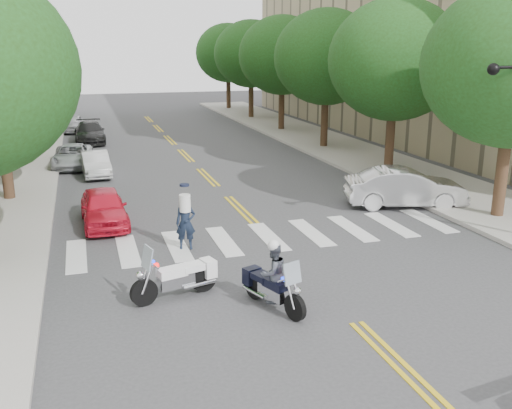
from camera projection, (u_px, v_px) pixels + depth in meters
name	position (u px, v px, depth m)	size (l,w,h in m)	color
ground	(356.00, 323.00, 13.22)	(140.00, 140.00, 0.00)	#38383A
sidewalk_left	(12.00, 164.00, 30.77)	(5.00, 60.00, 0.15)	#9E9991
sidewalk_right	(334.00, 146.00, 36.15)	(5.00, 60.00, 0.15)	#9E9991
tree_l_2	(14.00, 59.00, 29.50)	(6.40, 6.40, 8.45)	#382316
tree_l_3	(26.00, 57.00, 36.86)	(6.40, 6.40, 8.45)	#382316
tree_l_4	(34.00, 55.00, 44.23)	(6.40, 6.40, 8.45)	#382316
tree_l_5	(40.00, 54.00, 51.60)	(6.40, 6.40, 8.45)	#382316
tree_r_1	(395.00, 60.00, 27.12)	(6.40, 6.40, 8.45)	#382316
tree_r_2	(326.00, 57.00, 34.48)	(6.40, 6.40, 8.45)	#382316
tree_r_3	(282.00, 55.00, 41.85)	(6.40, 6.40, 8.45)	#382316
tree_r_4	(251.00, 54.00, 49.22)	(6.40, 6.40, 8.45)	#382316
tree_r_5	(228.00, 53.00, 56.58)	(6.40, 6.40, 8.45)	#382316
motorcycle_police	(272.00, 278.00, 13.80)	(1.04, 2.11, 1.77)	black
motorcycle_parked	(182.00, 277.00, 14.51)	(2.30, 0.97, 1.51)	black
officer_standing	(186.00, 223.00, 17.86)	(0.62, 0.41, 1.70)	#162032
convertible	(405.00, 188.00, 22.65)	(1.64, 4.69, 1.55)	silver
parked_car_a	(104.00, 207.00, 20.32)	(1.54, 3.82, 1.30)	red
parked_car_b	(96.00, 164.00, 28.16)	(1.25, 3.57, 1.18)	silver
parked_car_c	(73.00, 156.00, 30.20)	(1.95, 4.22, 1.17)	#B0B4B8
parked_car_d	(90.00, 132.00, 37.80)	(1.92, 4.71, 1.37)	black
parked_car_e	(73.00, 124.00, 42.58)	(1.48, 3.67, 1.25)	#ADADB3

